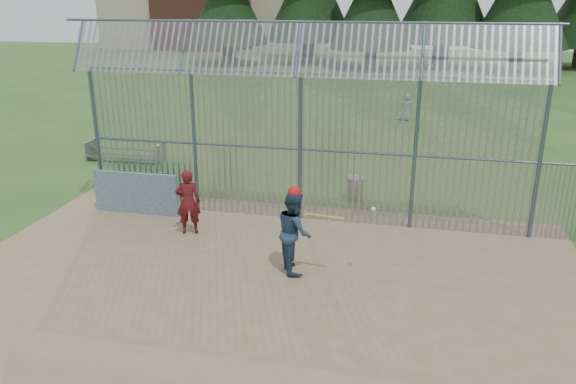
% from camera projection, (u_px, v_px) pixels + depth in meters
% --- Properties ---
extents(ground, '(120.00, 120.00, 0.00)m').
position_uv_depth(ground, '(268.00, 276.00, 12.42)').
color(ground, '#2D511E').
rests_on(ground, ground).
extents(dirt_infield, '(14.00, 10.00, 0.02)m').
position_uv_depth(dirt_infield, '(263.00, 287.00, 11.95)').
color(dirt_infield, '#756047').
rests_on(dirt_infield, ground).
extents(dugout_wall, '(2.50, 0.12, 1.20)m').
position_uv_depth(dugout_wall, '(136.00, 193.00, 15.83)').
color(dugout_wall, '#38566B').
rests_on(dugout_wall, dirt_infield).
extents(batter, '(1.02, 1.12, 1.86)m').
position_uv_depth(batter, '(294.00, 232.00, 12.38)').
color(batter, navy).
rests_on(batter, dirt_infield).
extents(onlooker, '(0.72, 0.59, 1.71)m').
position_uv_depth(onlooker, '(188.00, 202.00, 14.39)').
color(onlooker, maroon).
rests_on(onlooker, dirt_infield).
extents(bg_kid_standing, '(0.79, 0.67, 1.38)m').
position_uv_depth(bg_kid_standing, '(405.00, 107.00, 27.81)').
color(bg_kid_standing, slate).
rests_on(bg_kid_standing, ground).
extents(batting_gear, '(1.90, 0.39, 0.63)m').
position_uv_depth(batting_gear, '(300.00, 196.00, 12.06)').
color(batting_gear, '#AD1717').
rests_on(batting_gear, ground).
extents(trash_can, '(0.56, 0.56, 0.82)m').
position_uv_depth(trash_can, '(355.00, 189.00, 16.93)').
color(trash_can, gray).
rests_on(trash_can, ground).
extents(bleacher, '(3.00, 0.95, 0.72)m').
position_uv_depth(bleacher, '(125.00, 150.00, 21.13)').
color(bleacher, slate).
rests_on(bleacher, ground).
extents(backstop_fence, '(20.09, 0.81, 5.30)m').
position_uv_depth(backstop_fence, '(369.00, 140.00, 14.44)').
color(backstop_fence, '#47566B').
rests_on(backstop_fence, ground).
extents(distant_buildings, '(26.50, 10.50, 8.00)m').
position_uv_depth(distant_buildings, '(199.00, 17.00, 68.07)').
color(distant_buildings, brown).
rests_on(distant_buildings, ground).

